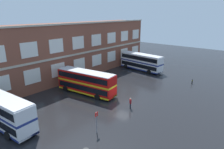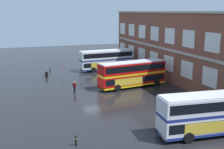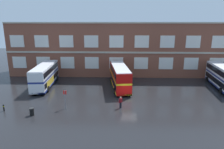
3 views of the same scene
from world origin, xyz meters
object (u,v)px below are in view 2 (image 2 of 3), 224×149
(double_decker_middle, at_px, (132,74))
(bus_stand_flag, at_px, (62,72))
(waiting_passenger, at_px, (75,86))
(station_litter_bin, at_px, (47,74))
(safety_bollard_east, at_px, (76,140))
(double_decker_near, at_px, (106,60))
(double_decker_far, at_px, (214,113))
(safety_bollard_west, at_px, (50,69))

(double_decker_middle, relative_size, bus_stand_flag, 4.17)
(waiting_passenger, height_order, bus_stand_flag, bus_stand_flag)
(station_litter_bin, height_order, safety_bollard_east, station_litter_bin)
(safety_bollard_east, bearing_deg, waiting_passenger, 168.52)
(double_decker_near, relative_size, station_litter_bin, 10.84)
(double_decker_near, distance_m, bus_stand_flag, 11.97)
(double_decker_far, xyz_separation_m, safety_bollard_west, (-34.70, -11.42, -1.66))
(station_litter_bin, distance_m, safety_bollard_east, 28.36)
(station_litter_bin, bearing_deg, double_decker_near, 101.63)
(safety_bollard_west, xyz_separation_m, safety_bollard_east, (32.75, -1.80, 0.00))
(double_decker_middle, bearing_deg, double_decker_near, 178.87)
(safety_bollard_east, bearing_deg, double_decker_near, 157.18)
(double_decker_far, height_order, bus_stand_flag, double_decker_far)
(double_decker_near, xyz_separation_m, safety_bollard_west, (-1.85, -11.20, -1.66))
(safety_bollard_west, bearing_deg, double_decker_far, 18.21)
(double_decker_far, bearing_deg, double_decker_near, -179.62)
(double_decker_near, distance_m, safety_bollard_east, 33.56)
(waiting_passenger, bearing_deg, safety_bollard_east, -11.48)
(double_decker_near, xyz_separation_m, safety_bollard_east, (30.90, -13.00, -1.66))
(double_decker_middle, xyz_separation_m, safety_bollard_west, (-15.85, -10.92, -1.66))
(double_decker_near, height_order, double_decker_middle, same)
(waiting_passenger, distance_m, station_litter_bin, 11.93)
(safety_bollard_east, bearing_deg, safety_bollard_west, 176.86)
(double_decker_near, xyz_separation_m, station_litter_bin, (2.55, -12.37, -1.63))
(safety_bollard_west, bearing_deg, bus_stand_flag, 7.61)
(bus_stand_flag, bearing_deg, double_decker_near, 122.41)
(double_decker_middle, height_order, waiting_passenger, double_decker_middle)
(double_decker_far, bearing_deg, safety_bollard_east, -98.41)
(double_decker_far, height_order, waiting_passenger, double_decker_far)
(double_decker_middle, xyz_separation_m, safety_bollard_east, (16.90, -12.72, -1.66))
(waiting_passenger, xyz_separation_m, safety_bollard_east, (16.76, -3.40, -0.44))
(double_decker_middle, bearing_deg, bus_stand_flag, -127.68)
(double_decker_far, distance_m, waiting_passenger, 21.16)
(double_decker_middle, bearing_deg, double_decker_far, 1.50)
(double_decker_far, relative_size, station_litter_bin, 10.86)
(double_decker_near, relative_size, safety_bollard_west, 11.76)
(double_decker_near, height_order, safety_bollard_east, double_decker_near)
(safety_bollard_west, height_order, safety_bollard_east, same)
(double_decker_far, height_order, station_litter_bin, double_decker_far)
(waiting_passenger, bearing_deg, safety_bollard_west, -174.26)
(waiting_passenger, height_order, station_litter_bin, waiting_passenger)
(waiting_passenger, bearing_deg, double_decker_middle, 90.87)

